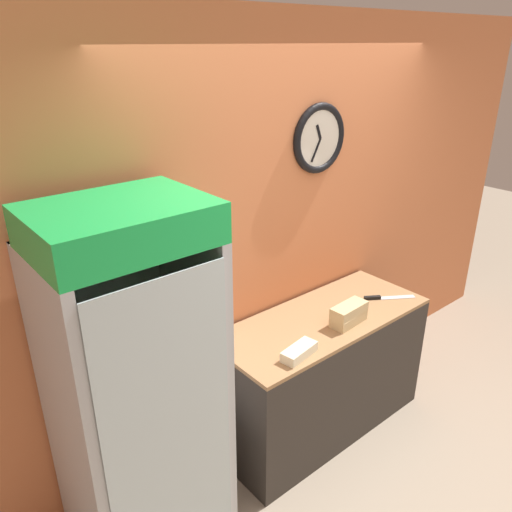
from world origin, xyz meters
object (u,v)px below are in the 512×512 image
(sandwich_stack_bottom, at_px, (348,319))
(sandwich_stack_middle, at_px, (349,310))
(beverage_cooler, at_px, (131,373))
(sandwich_flat_left, at_px, (299,352))
(condiment_jar, at_px, (218,330))
(chefs_knife, at_px, (382,298))

(sandwich_stack_bottom, height_order, sandwich_stack_middle, sandwich_stack_middle)
(beverage_cooler, relative_size, sandwich_flat_left, 7.69)
(condiment_jar, bearing_deg, sandwich_stack_bottom, -27.68)
(sandwich_stack_middle, xyz_separation_m, sandwich_flat_left, (-0.49, -0.06, -0.07))
(sandwich_flat_left, bearing_deg, chefs_knife, 7.53)
(sandwich_stack_bottom, height_order, chefs_knife, sandwich_stack_bottom)
(sandwich_flat_left, height_order, condiment_jar, condiment_jar)
(condiment_jar, bearing_deg, beverage_cooler, -163.21)
(condiment_jar, bearing_deg, sandwich_flat_left, -61.40)
(sandwich_flat_left, bearing_deg, condiment_jar, 118.60)
(sandwich_flat_left, height_order, chefs_knife, sandwich_flat_left)
(chefs_knife, relative_size, condiment_jar, 2.61)
(beverage_cooler, relative_size, chefs_knife, 5.90)
(sandwich_stack_bottom, bearing_deg, sandwich_flat_left, -173.18)
(beverage_cooler, distance_m, sandwich_stack_middle, 1.41)
(sandwich_stack_bottom, distance_m, condiment_jar, 0.83)
(beverage_cooler, height_order, sandwich_flat_left, beverage_cooler)
(sandwich_stack_middle, xyz_separation_m, chefs_knife, (0.44, 0.06, -0.09))
(beverage_cooler, relative_size, sandwich_stack_middle, 7.21)
(sandwich_stack_bottom, distance_m, chefs_knife, 0.44)
(beverage_cooler, bearing_deg, chefs_knife, -3.81)
(sandwich_stack_bottom, bearing_deg, chefs_knife, 8.33)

